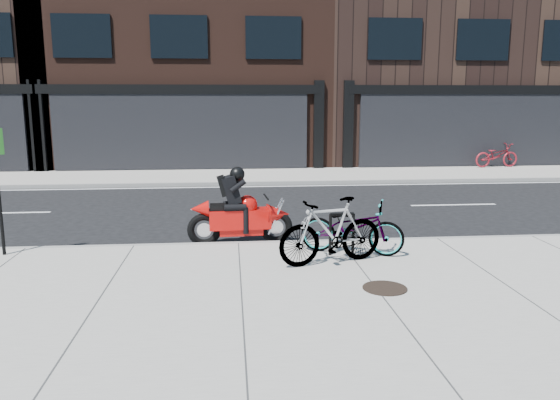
{
  "coord_description": "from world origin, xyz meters",
  "views": [
    {
      "loc": [
        -0.12,
        -12.3,
        2.91
      ],
      "look_at": [
        0.85,
        -1.61,
        0.9
      ],
      "focal_mm": 35.0,
      "sensor_mm": 36.0,
      "label": 1
    }
  ],
  "objects": [
    {
      "name": "building_mideast",
      "position": [
        10.0,
        14.5,
        6.25
      ],
      "size": [
        12.0,
        10.0,
        12.5
      ],
      "primitive_type": "cube",
      "color": "black",
      "rests_on": "ground"
    },
    {
      "name": "building_center",
      "position": [
        -2.0,
        14.5,
        7.25
      ],
      "size": [
        12.0,
        10.0,
        14.5
      ],
      "primitive_type": "cube",
      "color": "black",
      "rests_on": "ground"
    },
    {
      "name": "bicycle_far",
      "position": [
        10.7,
        9.0,
        0.62
      ],
      "size": [
        1.91,
        0.84,
        0.97
      ],
      "primitive_type": "imported",
      "rotation": [
        0.0,
        0.0,
        1.68
      ],
      "color": "maroon",
      "rests_on": "sidewalk_far"
    },
    {
      "name": "bicycle_front",
      "position": [
        2.04,
        -2.89,
        0.62
      ],
      "size": [
        1.98,
        1.27,
        0.98
      ],
      "primitive_type": "imported",
      "rotation": [
        0.0,
        0.0,
        1.21
      ],
      "color": "gray",
      "rests_on": "sidewalk_near"
    },
    {
      "name": "bicycle_rear",
      "position": [
        1.55,
        -3.45,
        0.7
      ],
      "size": [
        1.97,
        1.04,
        1.14
      ],
      "primitive_type": "imported",
      "rotation": [
        0.0,
        0.0,
        4.99
      ],
      "color": "gray",
      "rests_on": "sidewalk_near"
    },
    {
      "name": "bike_rack",
      "position": [
        1.84,
        -2.96,
        0.59
      ],
      "size": [
        0.47,
        0.06,
        0.78
      ],
      "rotation": [
        0.0,
        0.0,
        -0.01
      ],
      "color": "black",
      "rests_on": "sidewalk_near"
    },
    {
      "name": "manhole_cover",
      "position": [
        2.12,
        -4.77,
        0.14
      ],
      "size": [
        0.8,
        0.8,
        0.02
      ],
      "primitive_type": "cylinder",
      "rotation": [
        0.0,
        0.0,
        -0.24
      ],
      "color": "black",
      "rests_on": "sidewalk_near"
    },
    {
      "name": "motorcycle",
      "position": [
        0.14,
        -1.59,
        0.65
      ],
      "size": [
        2.13,
        0.53,
        1.59
      ],
      "rotation": [
        0.0,
        0.0,
        0.07
      ],
      "color": "black",
      "rests_on": "ground"
    },
    {
      "name": "ground",
      "position": [
        0.0,
        0.0,
        0.0
      ],
      "size": [
        120.0,
        120.0,
        0.0
      ],
      "primitive_type": "plane",
      "color": "black",
      "rests_on": "ground"
    },
    {
      "name": "sidewalk_near",
      "position": [
        0.0,
        -5.0,
        0.07
      ],
      "size": [
        60.0,
        6.0,
        0.13
      ],
      "primitive_type": "cube",
      "color": "gray",
      "rests_on": "ground"
    },
    {
      "name": "sidewalk_far",
      "position": [
        0.0,
        7.75,
        0.07
      ],
      "size": [
        60.0,
        3.5,
        0.13
      ],
      "primitive_type": "cube",
      "color": "gray",
      "rests_on": "ground"
    }
  ]
}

